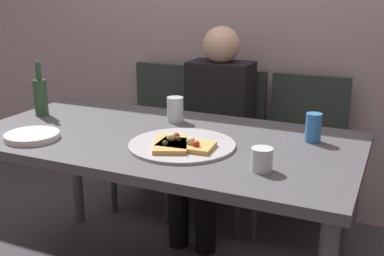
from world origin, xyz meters
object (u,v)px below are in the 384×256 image
Objects in this scene: pizza_slice_last at (171,143)px; plate_stack at (32,136)px; pizza_tray at (182,145)px; chair_right at (303,146)px; chair_middle at (223,136)px; chair_left at (160,127)px; wine_bottle at (41,96)px; tumbler_near at (175,109)px; pizza_slice_extra at (187,145)px; guest_in_sweater at (214,122)px; soda_can at (313,128)px; dining_table at (162,153)px; tumbler_far at (262,159)px.

pizza_slice_last reaches higher than plate_stack.
pizza_tray is 1.90× the size of plate_stack.
pizza_slice_last is 1.06m from chair_right.
chair_left is at bearing 0.00° from chair_middle.
wine_bottle is 0.69m from tumbler_near.
chair_middle is (-0.16, 0.92, -0.25)m from pizza_tray.
pizza_slice_extra is 1.01m from chair_middle.
chair_left is 0.48m from guest_in_sweater.
tumbler_near is 0.10× the size of guest_in_sweater.
chair_middle is at bearing 101.79° from pizza_slice_extra.
pizza_tray is 0.96m from chair_middle.
plate_stack is 0.26× the size of chair_left.
soda_can reaches higher than pizza_slice_last.
guest_in_sweater reaches higher than wine_bottle.
chair_right is (-0.16, 0.64, -0.31)m from soda_can.
pizza_slice_last is at bearing 12.34° from plate_stack.
pizza_tray is 1.90× the size of pizza_slice_extra.
dining_table is 1.86× the size of chair_right.
pizza_tray is at bearing 122.98° from chair_left.
pizza_slice_last is 0.22× the size of guest_in_sweater.
guest_in_sweater is at bearing 17.52° from chair_right.
pizza_tray is 0.49× the size of chair_right.
pizza_tray is 0.79m from guest_in_sweater.
wine_bottle reaches higher than chair_left.
pizza_tray is 1.00m from chair_right.
dining_table is 7.29× the size of pizza_slice_extra.
tumbler_far is (0.56, -0.44, -0.02)m from tumbler_near.
chair_middle is (-0.63, 0.64, -0.31)m from soda_can.
wine_bottle reaches higher than chair_right.
chair_left is (-0.57, 0.96, -0.27)m from pizza_slice_last.
pizza_tray is at bearing -31.55° from dining_table.
pizza_slice_extra is 1.18m from chair_left.
chair_right is (0.35, 0.96, -0.27)m from pizza_slice_last.
tumbler_far reaches higher than dining_table.
pizza_tray is at bearing -59.59° from tumbler_near.
pizza_slice_last is (-0.03, -0.04, 0.02)m from pizza_tray.
chair_right is at bearing -180.00° from chair_middle.
chair_right is at bearing -162.48° from guest_in_sweater.
dining_table is 6.61× the size of pizza_slice_last.
plate_stack is (-0.60, -0.13, -0.01)m from pizza_slice_last.
pizza_tray is 0.65m from plate_stack.
wine_bottle is 0.88m from chair_left.
dining_table is 0.66m from soda_can.
chair_middle is 1.00× the size of chair_right.
guest_in_sweater is at bearing 99.31° from pizza_slice_last.
chair_right is (1.17, 0.78, -0.34)m from wine_bottle.
pizza_tray is 3.59× the size of soda_can.
tumbler_far is (0.40, -0.08, 0.02)m from pizza_slice_last.
soda_can reaches higher than tumbler_near.
pizza_slice_extra is 1.00× the size of plate_stack.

